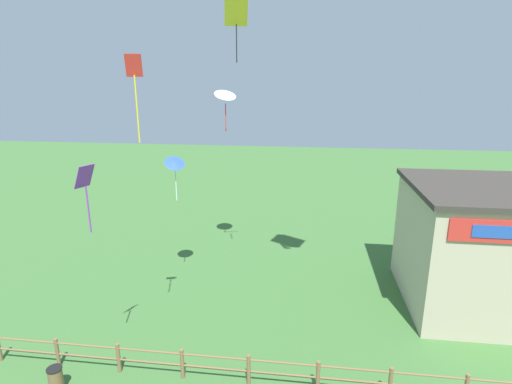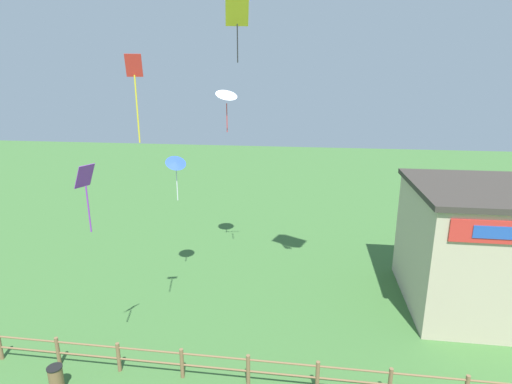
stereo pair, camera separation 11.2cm
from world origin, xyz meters
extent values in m
cylinder|color=brown|center=(-9.56, 7.92, 0.58)|extent=(0.14, 0.14, 1.17)
cylinder|color=brown|center=(-7.17, 7.92, 0.58)|extent=(0.14, 0.14, 1.17)
cylinder|color=brown|center=(-4.78, 7.92, 0.58)|extent=(0.14, 0.14, 1.17)
cylinder|color=brown|center=(-2.39, 7.92, 0.58)|extent=(0.14, 0.14, 1.17)
cylinder|color=brown|center=(0.00, 7.92, 0.58)|extent=(0.14, 0.14, 1.17)
cylinder|color=brown|center=(2.39, 7.92, 0.58)|extent=(0.14, 0.14, 1.17)
cylinder|color=brown|center=(4.78, 7.92, 0.58)|extent=(0.14, 0.14, 1.17)
cylinder|color=brown|center=(0.00, 7.92, 0.99)|extent=(19.12, 0.07, 0.07)
cylinder|color=brown|center=(0.00, 7.92, 0.53)|extent=(19.12, 0.07, 0.07)
cube|color=#B7A88E|center=(9.96, 14.55, 2.78)|extent=(6.54, 6.39, 5.56)
cube|color=#38332D|center=(9.96, 14.55, 5.68)|extent=(6.84, 6.69, 0.24)
cylinder|color=brown|center=(-6.46, 6.71, 0.45)|extent=(0.47, 0.47, 0.90)
cylinder|color=black|center=(-6.46, 6.71, 0.92)|extent=(0.51, 0.51, 0.04)
cone|color=blue|center=(-4.51, 14.45, 6.50)|extent=(1.29, 1.25, 0.61)
cylinder|color=silver|center=(-4.51, 14.45, 5.36)|extent=(0.05, 0.05, 1.49)
cube|color=purple|center=(-5.08, 7.61, 7.43)|extent=(0.54, 0.67, 0.74)
cylinder|color=purple|center=(-5.08, 7.61, 6.34)|extent=(0.05, 0.05, 1.53)
cone|color=white|center=(-2.64, 17.63, 9.58)|extent=(1.59, 1.57, 0.59)
cylinder|color=red|center=(-2.64, 17.63, 8.35)|extent=(0.05, 0.05, 1.52)
cube|color=red|center=(-3.71, 8.79, 10.75)|extent=(0.55, 0.36, 0.69)
cylinder|color=yellow|center=(-3.71, 8.79, 9.40)|extent=(0.05, 0.05, 2.14)
cube|color=yellow|center=(-1.45, 14.51, 13.18)|extent=(1.12, 0.89, 1.20)
cylinder|color=black|center=(-1.45, 14.51, 11.84)|extent=(0.05, 0.05, 1.59)
camera|label=1|loc=(1.75, -3.65, 10.31)|focal=28.00mm
camera|label=2|loc=(1.86, -3.63, 10.31)|focal=28.00mm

